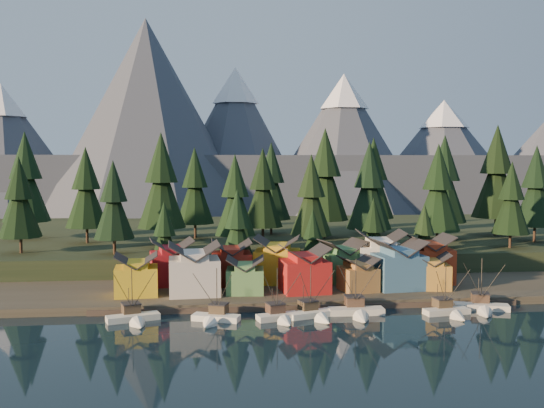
{
  "coord_description": "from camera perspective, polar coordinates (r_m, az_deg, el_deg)",
  "views": [
    {
      "loc": [
        -18.45,
        -93.79,
        27.52
      ],
      "look_at": [
        -5.29,
        30.0,
        18.64
      ],
      "focal_mm": 40.0,
      "sensor_mm": 36.0,
      "label": 1
    }
  ],
  "objects": [
    {
      "name": "tree_hill_5",
      "position": [
        144.21,
        -3.49,
        0.56
      ],
      "size": [
        9.96,
        9.96,
        23.21
      ],
      "color": "#332319",
      "rests_on": "hillside"
    },
    {
      "name": "tree_hill_8",
      "position": [
        169.0,
        5.01,
        2.46
      ],
      "size": [
        13.17,
        13.17,
        30.68
      ],
      "color": "#332319",
      "rests_on": "hillside"
    },
    {
      "name": "house_front_4",
      "position": [
        123.3,
        8.1,
        -6.45
      ],
      "size": [
        7.86,
        8.28,
        6.8
      ],
      "rotation": [
        0.0,
        0.0,
        0.19
      ],
      "color": "olive",
      "rests_on": "shore_strip"
    },
    {
      "name": "tree_hill_11",
      "position": [
        154.65,
        15.35,
        1.19
      ],
      "size": [
        11.09,
        11.09,
        25.84
      ],
      "color": "#332319",
      "rests_on": "hillside"
    },
    {
      "name": "tree_hill_2",
      "position": [
        143.74,
        -14.68,
        0.1
      ],
      "size": [
        9.34,
        9.34,
        21.75
      ],
      "color": "#332319",
      "rests_on": "hillside"
    },
    {
      "name": "tree_hill_17",
      "position": [
        174.84,
        23.58,
        1.29
      ],
      "size": [
        11.04,
        11.04,
        25.72
      ],
      "color": "#332319",
      "rests_on": "hillside"
    },
    {
      "name": "boat_1",
      "position": [
        105.42,
        -5.46,
        -9.98
      ],
      "size": [
        8.82,
        9.28,
        10.1
      ],
      "rotation": [
        0.0,
        0.0,
        -0.34
      ],
      "color": "white",
      "rests_on": "ground"
    },
    {
      "name": "tree_hill_13",
      "position": [
        160.45,
        21.59,
        0.29
      ],
      "size": [
        9.21,
        9.21,
        21.45
      ],
      "color": "#332319",
      "rests_on": "hillside"
    },
    {
      "name": "boat_2",
      "position": [
        105.7,
        0.76,
        -9.88
      ],
      "size": [
        8.06,
        8.6,
        10.02
      ],
      "rotation": [
        0.0,
        0.0,
        0.26
      ],
      "color": "beige",
      "rests_on": "ground"
    },
    {
      "name": "tree_shore_3",
      "position": [
        139.89,
        9.51,
        -2.69
      ],
      "size": [
        7.6,
        7.6,
        17.71
      ],
      "color": "#332319",
      "rests_on": "shore_strip"
    },
    {
      "name": "boat_5",
      "position": [
        113.83,
        16.37,
        -9.11
      ],
      "size": [
        8.83,
        9.39,
        9.87
      ],
      "rotation": [
        0.0,
        0.0,
        0.15
      ],
      "color": "beige",
      "rests_on": "ground"
    },
    {
      "name": "hillside",
      "position": [
        186.34,
        -0.33,
        -3.48
      ],
      "size": [
        420.0,
        100.0,
        6.0
      ],
      "primitive_type": "cube",
      "color": "black",
      "rests_on": "ground"
    },
    {
      "name": "dock",
      "position": [
        115.04,
        3.38,
        -9.51
      ],
      "size": [
        80.0,
        4.0,
        1.0
      ],
      "primitive_type": "cube",
      "color": "#41372E",
      "rests_on": "ground"
    },
    {
      "name": "tree_shore_1",
      "position": [
        134.8,
        -3.29,
        -2.39
      ],
      "size": [
        8.51,
        8.51,
        19.83
      ],
      "color": "#332319",
      "rests_on": "shore_strip"
    },
    {
      "name": "house_back_0",
      "position": [
        129.98,
        -9.39,
        -5.28
      ],
      "size": [
        9.94,
        9.65,
        9.52
      ],
      "rotation": [
        0.0,
        0.0,
        0.16
      ],
      "color": "maroon",
      "rests_on": "shore_strip"
    },
    {
      "name": "house_back_1",
      "position": [
        128.61,
        -3.84,
        -5.41
      ],
      "size": [
        8.38,
        8.48,
        9.23
      ],
      "rotation": [
        0.0,
        0.0,
        0.02
      ],
      "color": "maroon",
      "rests_on": "shore_strip"
    },
    {
      "name": "shore_strip",
      "position": [
        137.68,
        1.76,
        -7.13
      ],
      "size": [
        400.0,
        50.0,
        1.5
      ],
      "primitive_type": "cube",
      "color": "#312D24",
      "rests_on": "ground"
    },
    {
      "name": "house_front_5",
      "position": [
        126.59,
        11.86,
        -5.46
      ],
      "size": [
        10.26,
        9.49,
        9.94
      ],
      "rotation": [
        0.0,
        0.0,
        0.1
      ],
      "color": "#376283",
      "rests_on": "shore_strip"
    },
    {
      "name": "tree_hill_14",
      "position": [
        185.2,
        20.39,
        2.57
      ],
      "size": [
        13.72,
        13.72,
        31.96
      ],
      "color": "#332319",
      "rests_on": "hillside"
    },
    {
      "name": "house_back_5",
      "position": [
        134.78,
        14.58,
        -4.89
      ],
      "size": [
        9.46,
        9.56,
        10.14
      ],
      "rotation": [
        0.0,
        0.0,
        -0.05
      ],
      "color": "#993017",
      "rests_on": "shore_strip"
    },
    {
      "name": "boat_6",
      "position": [
        118.75,
        19.21,
        -8.6
      ],
      "size": [
        10.41,
        10.86,
        10.6
      ],
      "rotation": [
        0.0,
        0.0,
        -0.29
      ],
      "color": "beige",
      "rests_on": "ground"
    },
    {
      "name": "house_back_2",
      "position": [
        129.86,
        0.48,
        -5.14
      ],
      "size": [
        10.98,
        10.4,
        9.94
      ],
      "rotation": [
        0.0,
        0.0,
        -0.22
      ],
      "color": "gold",
      "rests_on": "shore_strip"
    },
    {
      "name": "house_front_0",
      "position": [
        120.94,
        -12.64,
        -6.39
      ],
      "size": [
        8.65,
        8.24,
        8.08
      ],
      "rotation": [
        0.0,
        0.0,
        0.08
      ],
      "color": "gold",
      "rests_on": "shore_strip"
    },
    {
      "name": "house_front_2",
      "position": [
        120.23,
        -2.54,
        -6.61
      ],
      "size": [
        7.84,
        7.89,
        7.1
      ],
      "rotation": [
        0.0,
        0.0,
        -0.08
      ],
      "color": "#4F8045",
      "rests_on": "shore_strip"
    },
    {
      "name": "tree_hill_1",
      "position": [
        165.02,
        -17.09,
        1.22
      ],
      "size": [
        10.85,
        10.85,
        25.27
      ],
      "color": "#332319",
      "rests_on": "hillside"
    },
    {
      "name": "house_front_1",
      "position": [
        119.74,
        -7.34,
        -5.93
      ],
      "size": [
        10.27,
        9.91,
        10.04
      ],
      "rotation": [
        0.0,
        0.0,
        0.06
      ],
      "color": "beige",
      "rests_on": "shore_strip"
    },
    {
      "name": "tree_hill_10",
      "position": [
        180.52,
        9.51,
        2.12
      ],
      "size": [
        12.18,
        12.18,
        28.38
      ],
      "color": "#332319",
      "rests_on": "hillside"
    },
    {
      "name": "boat_3",
      "position": [
        107.77,
        4.04,
        -9.69
      ],
      "size": [
        9.28,
        9.68,
        10.08
      ],
      "rotation": [
        0.0,
        0.0,
        0.32
      ],
      "color": "white",
      "rests_on": "ground"
    },
    {
      "name": "tree_hill_16",
      "position": [
        178.87,
        -22.16,
        2.07
      ],
      "size": [
        12.71,
        12.71,
        29.61
      ],
      "color": "#332319",
      "rests_on": "hillside"
    },
    {
      "name": "tree_shore_4",
      "position": [
        143.67,
        14.13,
        -2.92
      ],
      "size": [
        6.93,
        6.93,
        16.14
      ],
      "color": "#332319",
      "rests_on": "shore_strip"
    },
    {
      "name": "tree_hill_6",
      "position": [
        159.64,
        -0.87,
        1.26
      ],
      "size": [
        10.73,
        10.73,
        24.99
      ],
      "color": "#332319",
      "rests_on": "hillside"
    },
    {
      "name": "house_back_4",
      "position": [
        134.21,
        10.17,
        -4.71
      ],
      "size": [
        10.92,
        10.58,
        10.8
      ],
      "rotation": [
        0.0,
        0.0,
        -0.11
      ],
      "color": "silver",
      "rests_on": "shore_strip"
    },
    {
      "name": "tree_shore_2",
      "position": [
        136.98,
        3.85,
        -3.37
      ],
      "size": [
        6.51,
        6.51,
        15.16
      ],
      "color": "#332319",
      "rests_on": "shore_strip"
    },
    {
      "name": "house_front_3",
      "position": [
        120.97,
        3.09,
        -6.03
      ],
      "size": [
        9.84,
        9.47,
        9.14
      ],
      "rotation": [
        0.0,
        0.0,
        0.11
      ],
      "color": "#A41A19",
      "rests_on": "shore_strip"
    },
    {
      "name": "tree_hill_3",
      "position": [
        154.33,
        -10.36,
        1.87
      ],
      "size": [
        12.36,
        12.36,
        28.79
      ],
      "color": "#332319",
      "rests_on": "hillside"
    },
    {
      "name": "tree_hill_7",
      "position": [
        144.16,
        3.71,
        0.55
      ],
      "size": [
        9.95,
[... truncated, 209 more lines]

